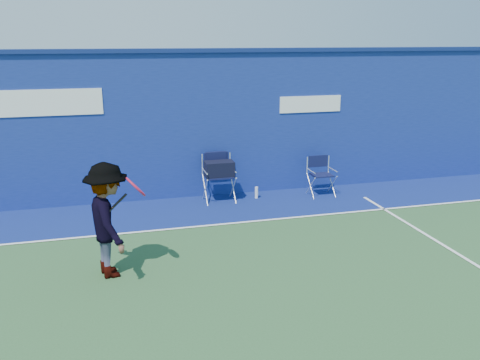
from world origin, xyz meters
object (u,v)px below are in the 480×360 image
object	(u,v)px
directors_chair_right	(321,183)
tennis_player	(108,220)
directors_chair_left	(219,181)
water_bottle	(257,193)

from	to	relation	value
directors_chair_right	tennis_player	bearing A→B (deg)	-148.20
directors_chair_left	tennis_player	distance (m)	3.70
directors_chair_left	directors_chair_right	world-z (taller)	directors_chair_left
directors_chair_right	water_bottle	xyz separation A→B (m)	(-1.41, 0.13, -0.14)
tennis_player	directors_chair_left	bearing A→B (deg)	52.54
tennis_player	water_bottle	bearing A→B (deg)	43.54
water_bottle	tennis_player	distance (m)	4.25
directors_chair_left	tennis_player	world-z (taller)	tennis_player
water_bottle	tennis_player	xyz separation A→B (m)	(-3.04, -2.89, 0.70)
directors_chair_right	tennis_player	world-z (taller)	tennis_player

